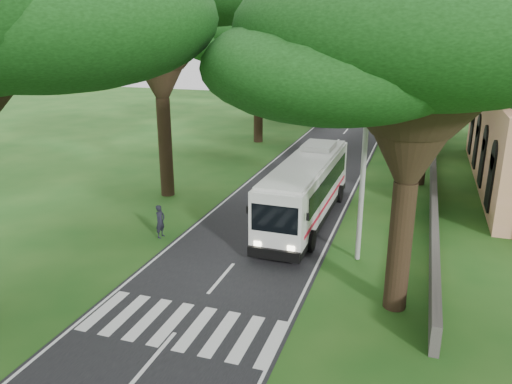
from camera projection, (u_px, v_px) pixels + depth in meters
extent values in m
plane|color=#174714|center=(203.00, 300.00, 20.54)|extent=(140.00, 140.00, 0.00)
cube|color=black|center=(322.00, 159.00, 43.09)|extent=(8.00, 120.00, 0.04)
cube|color=silver|center=(181.00, 326.00, 18.73)|extent=(8.00, 3.00, 0.01)
cube|color=#383533|center=(433.00, 164.00, 39.29)|extent=(0.35, 50.00, 1.20)
cylinder|color=gray|center=(363.00, 180.00, 23.06)|extent=(0.24, 0.24, 8.00)
cube|color=gray|center=(368.00, 106.00, 22.01)|extent=(1.60, 0.10, 0.10)
cube|color=gray|center=(367.00, 120.00, 22.19)|extent=(1.20, 0.10, 0.10)
cylinder|color=gray|center=(393.00, 114.00, 41.10)|extent=(0.24, 0.24, 8.00)
cube|color=gray|center=(396.00, 72.00, 40.05)|extent=(1.60, 0.10, 0.10)
cube|color=gray|center=(396.00, 80.00, 40.23)|extent=(1.20, 0.10, 0.10)
cylinder|color=gray|center=(404.00, 89.00, 59.14)|extent=(0.24, 0.24, 8.00)
cube|color=gray|center=(407.00, 59.00, 58.09)|extent=(1.60, 0.10, 0.10)
cube|color=gray|center=(407.00, 65.00, 58.27)|extent=(1.20, 0.10, 0.10)
cylinder|color=black|center=(165.00, 148.00, 32.78)|extent=(0.90, 0.90, 6.48)
cone|color=black|center=(161.00, 67.00, 31.19)|extent=(3.20, 3.20, 3.80)
cylinder|color=black|center=(258.00, 116.00, 49.06)|extent=(0.90, 0.90, 5.20)
cone|color=black|center=(258.00, 69.00, 47.67)|extent=(3.20, 3.20, 3.80)
ellipsoid|color=black|center=(258.00, 31.00, 46.61)|extent=(12.43, 12.43, 5.22)
cylinder|color=black|center=(294.00, 92.00, 65.50)|extent=(0.90, 0.90, 5.87)
cone|color=black|center=(295.00, 54.00, 64.00)|extent=(3.20, 3.20, 3.80)
ellipsoid|color=black|center=(296.00, 18.00, 62.68)|extent=(13.03, 13.03, 5.47)
cylinder|color=black|center=(400.00, 247.00, 19.27)|extent=(0.90, 0.90, 5.24)
cone|color=black|center=(411.00, 131.00, 17.87)|extent=(3.20, 3.20, 3.80)
ellipsoid|color=black|center=(421.00, 29.00, 16.79)|extent=(12.85, 12.85, 5.40)
cylinder|color=black|center=(422.00, 147.00, 35.33)|extent=(0.90, 0.90, 5.44)
cone|color=black|center=(428.00, 81.00, 33.90)|extent=(3.20, 3.20, 3.80)
ellipsoid|color=black|center=(435.00, 22.00, 32.74)|extent=(12.59, 12.59, 5.29)
cylinder|color=black|center=(420.00, 107.00, 51.61)|extent=(0.90, 0.90, 6.08)
cone|color=black|center=(425.00, 58.00, 50.09)|extent=(3.20, 3.20, 3.80)
ellipsoid|color=black|center=(430.00, 10.00, 48.69)|extent=(14.79, 14.79, 6.21)
cylinder|color=black|center=(430.00, 88.00, 67.51)|extent=(0.90, 0.90, 6.34)
cone|color=black|center=(434.00, 49.00, 65.95)|extent=(3.20, 3.20, 3.80)
ellipsoid|color=black|center=(439.00, 10.00, 64.45)|extent=(13.15, 13.15, 5.52)
cube|color=silver|center=(306.00, 188.00, 28.58)|extent=(2.71, 12.34, 3.03)
cube|color=black|center=(308.00, 179.00, 28.73)|extent=(2.74, 10.08, 1.13)
cube|color=black|center=(305.00, 212.00, 29.04)|extent=(2.75, 12.38, 0.36)
cube|color=red|center=(306.00, 200.00, 28.80)|extent=(2.75, 11.11, 0.18)
cube|color=silver|center=(307.00, 162.00, 28.10)|extent=(2.50, 11.72, 0.18)
cylinder|color=black|center=(262.00, 234.00, 25.73)|extent=(0.37, 1.13, 1.13)
cylinder|color=black|center=(311.00, 241.00, 24.93)|extent=(0.37, 1.13, 1.13)
cylinder|color=black|center=(300.00, 190.00, 32.92)|extent=(0.37, 1.13, 1.13)
cylinder|color=black|center=(339.00, 194.00, 32.12)|extent=(0.37, 1.13, 1.13)
imported|color=#B3B2B7|center=(324.00, 119.00, 58.34)|extent=(2.72, 4.45, 1.42)
imported|color=#21284D|center=(344.00, 103.00, 71.50)|extent=(2.54, 4.13, 1.28)
imported|color=maroon|center=(391.00, 99.00, 76.20)|extent=(2.54, 4.53, 1.24)
imported|color=black|center=(160.00, 221.00, 26.55)|extent=(0.51, 0.70, 1.81)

